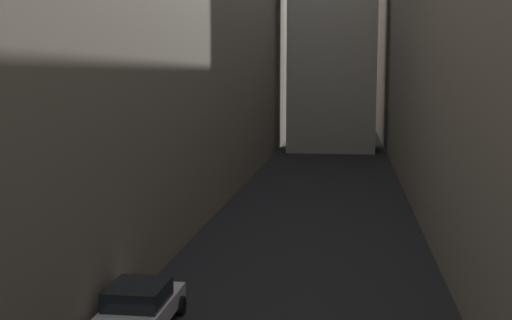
{
  "coord_description": "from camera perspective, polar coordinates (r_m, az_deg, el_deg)",
  "views": [
    {
      "loc": [
        1.82,
        4.04,
        7.74
      ],
      "look_at": [
        0.0,
        16.77,
        6.06
      ],
      "focal_mm": 46.06,
      "sensor_mm": 36.0,
      "label": 1
    }
  ],
  "objects": [
    {
      "name": "building_block_left",
      "position": [
        48.44,
        -9.53,
        13.26
      ],
      "size": [
        14.24,
        108.0,
        25.48
      ],
      "primitive_type": "cube",
      "color": "#756B5B",
      "rests_on": "ground"
    },
    {
      "name": "building_block_right",
      "position": [
        47.01,
        19.98,
        10.6
      ],
      "size": [
        11.41,
        108.0,
        21.4
      ],
      "primitive_type": "cube",
      "color": "gray",
      "rests_on": "ground"
    },
    {
      "name": "ground_plane",
      "position": [
        44.68,
        5.67,
        -2.58
      ],
      "size": [
        264.0,
        264.0,
        0.0
      ],
      "primitive_type": "plane",
      "color": "black"
    },
    {
      "name": "parked_car_left_far",
      "position": [
        20.69,
        -10.11,
        -12.42
      ],
      "size": [
        2.04,
        4.17,
        1.48
      ],
      "rotation": [
        0.0,
        0.0,
        1.57
      ],
      "color": "silver",
      "rests_on": "ground"
    }
  ]
}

